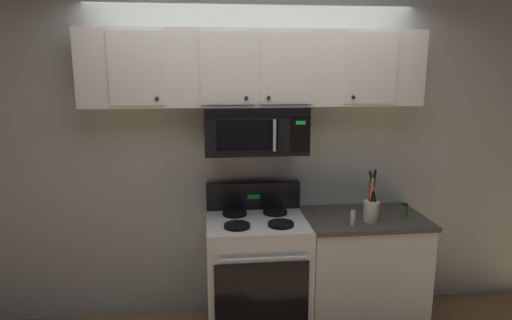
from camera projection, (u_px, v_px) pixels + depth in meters
The scene contains 8 objects.
back_wall at pixel (252, 153), 3.61m from camera, with size 5.20×0.10×2.70m, color silver.
stove_range at pixel (257, 273), 3.44m from camera, with size 0.76×0.69×1.12m.
over_range_microwave at pixel (255, 129), 3.33m from camera, with size 0.76×0.43×0.35m.
upper_cabinets at pixel (255, 68), 3.27m from camera, with size 2.50×0.36×0.55m.
counter_segment at pixel (361, 269), 3.53m from camera, with size 0.93×0.65×0.90m.
utensil_crock_cream at pixel (371, 208), 3.30m from camera, with size 0.12×0.12×0.39m.
salt_shaker at pixel (353, 218), 3.21m from camera, with size 0.04×0.04×0.12m.
spice_jar at pixel (404, 210), 3.43m from camera, with size 0.05×0.05×0.10m.
Camera 1 is at (-0.35, -2.75, 2.02)m, focal length 31.05 mm.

